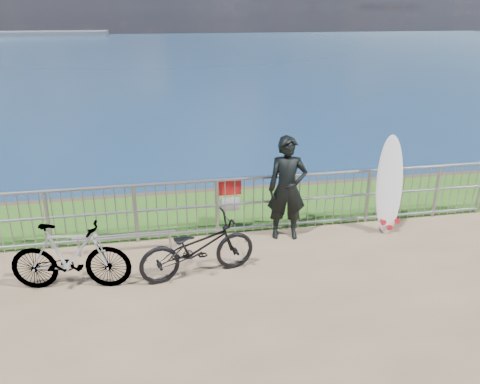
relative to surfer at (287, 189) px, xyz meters
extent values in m
plane|color=#275718|center=(-0.74, 1.42, -0.96)|extent=(120.00, 120.00, 0.00)
cube|color=brown|center=(-0.74, 2.62, -3.47)|extent=(120.00, 0.30, 5.00)
plane|color=navy|center=(-0.74, 88.72, -5.97)|extent=(260.00, 260.00, 0.00)
cylinder|color=gray|center=(-0.74, 0.32, 0.13)|extent=(10.00, 0.06, 0.06)
cylinder|color=gray|center=(-0.74, 0.32, -0.37)|extent=(10.00, 0.05, 0.05)
cylinder|color=gray|center=(-0.74, 0.32, -0.87)|extent=(10.00, 0.05, 0.05)
cylinder|color=gray|center=(-4.24, 0.32, -0.42)|extent=(0.06, 0.06, 1.10)
cylinder|color=gray|center=(-2.74, 0.32, -0.42)|extent=(0.06, 0.06, 1.10)
cylinder|color=gray|center=(-1.24, 0.32, -0.42)|extent=(0.06, 0.06, 1.10)
cylinder|color=gray|center=(0.26, 0.32, -0.42)|extent=(0.06, 0.06, 1.10)
cylinder|color=gray|center=(1.76, 0.32, -0.42)|extent=(0.06, 0.06, 1.10)
cylinder|color=gray|center=(3.26, 0.32, -0.42)|extent=(0.06, 0.06, 1.10)
cylinder|color=gray|center=(4.26, 0.32, -0.42)|extent=(0.06, 0.06, 1.10)
cube|color=red|center=(-0.99, 0.38, -0.05)|extent=(0.42, 0.02, 0.30)
cube|color=white|center=(-0.99, 0.38, -0.05)|extent=(0.38, 0.01, 0.08)
cube|color=white|center=(-0.99, 0.38, -0.39)|extent=(0.36, 0.02, 0.26)
imported|color=black|center=(0.00, 0.00, 0.00)|extent=(0.78, 0.58, 1.94)
ellipsoid|color=white|center=(1.97, -0.07, -0.04)|extent=(0.58, 0.54, 1.87)
cone|color=red|center=(1.83, -0.19, -0.71)|extent=(0.11, 0.20, 0.11)
cone|color=red|center=(2.11, -0.19, -0.71)|extent=(0.11, 0.20, 0.11)
cone|color=red|center=(1.97, -0.19, -0.83)|extent=(0.11, 0.20, 0.11)
imported|color=black|center=(-1.75, -1.05, -0.48)|extent=(1.98, 1.03, 0.99)
imported|color=black|center=(-3.68, -1.06, -0.43)|extent=(1.86, 0.76, 1.09)
cylinder|color=gray|center=(-2.94, -0.08, -0.63)|extent=(1.76, 0.05, 0.05)
cylinder|color=gray|center=(-3.72, -0.08, -0.80)|extent=(0.04, 0.04, 0.34)
cylinder|color=gray|center=(-2.16, -0.08, -0.80)|extent=(0.04, 0.04, 0.34)
camera|label=1|loc=(-2.31, -7.62, 3.07)|focal=35.00mm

